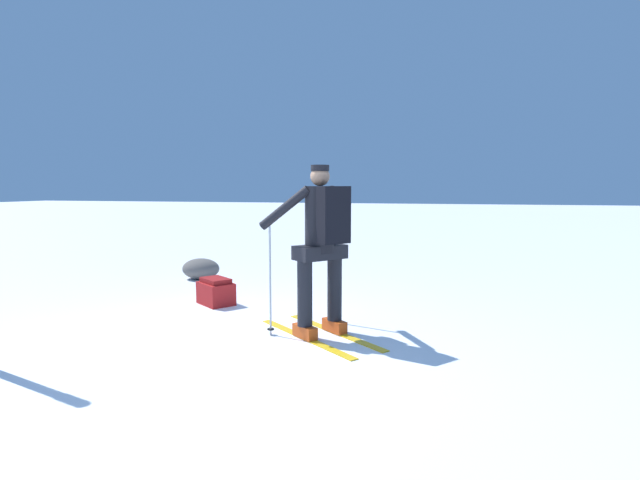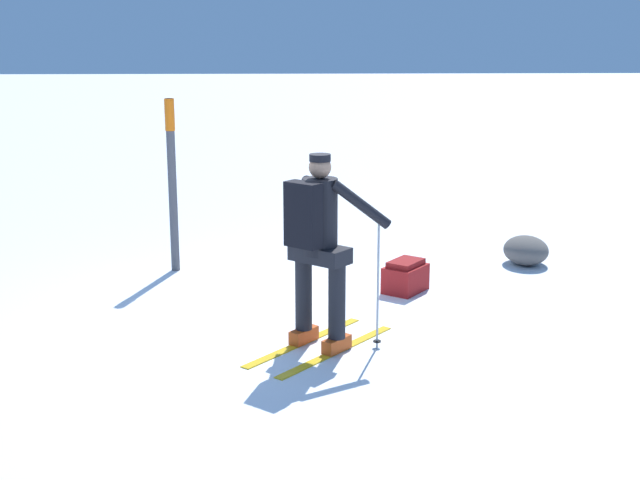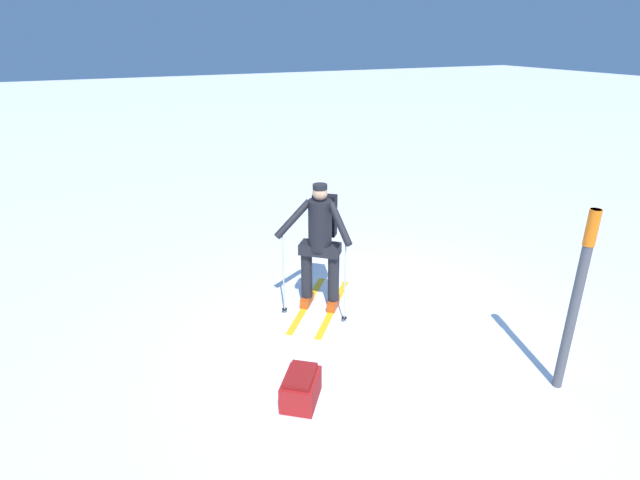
% 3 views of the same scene
% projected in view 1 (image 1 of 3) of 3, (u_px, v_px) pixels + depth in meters
% --- Properties ---
extents(ground_plane, '(80.00, 80.00, 0.00)m').
position_uv_depth(ground_plane, '(243.00, 342.00, 4.86)').
color(ground_plane, white).
extents(skier, '(1.50, 1.36, 1.72)m').
position_uv_depth(skier, '(321.00, 240.00, 4.97)').
color(skier, gold).
rests_on(skier, ground_plane).
extents(dropped_backpack, '(0.58, 0.55, 0.34)m').
position_uv_depth(dropped_backpack, '(216.00, 292.00, 6.41)').
color(dropped_backpack, maroon).
rests_on(dropped_backpack, ground_plane).
extents(rock_boulder, '(0.61, 0.52, 0.34)m').
position_uv_depth(rock_boulder, '(201.00, 269.00, 8.17)').
color(rock_boulder, '#5B5651').
rests_on(rock_boulder, ground_plane).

